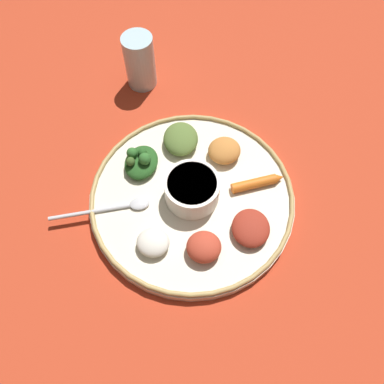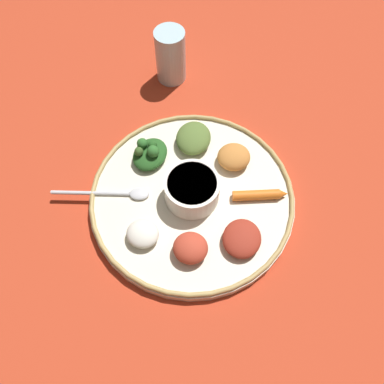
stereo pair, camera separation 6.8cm
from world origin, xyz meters
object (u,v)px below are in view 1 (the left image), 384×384
Objects in this scene: center_bowl at (192,189)px; drinking_glass at (140,64)px; spoon at (116,208)px; greens_pile at (141,161)px; carrot_near_spoon at (257,183)px.

drinking_glass is at bearing 122.29° from center_bowl.
spoon is 1.44× the size of drinking_glass.
greens_pile is (0.02, 0.09, 0.01)m from spoon.
drinking_glass is (-0.27, 0.21, 0.02)m from carrot_near_spoon.
carrot_near_spoon is 0.82× the size of drinking_glass.
carrot_near_spoon is at bearing 1.02° from greens_pile.
spoon is 2.18× the size of greens_pile.
center_bowl reaches higher than spoon.
carrot_near_spoon reaches higher than spoon.
center_bowl is 0.57× the size of spoon.
carrot_near_spoon is 0.34m from drinking_glass.
carrot_near_spoon is at bearing -38.07° from drinking_glass.
center_bowl is 0.83× the size of drinking_glass.
carrot_near_spoon is at bearing 22.96° from center_bowl.
carrot_near_spoon is (0.23, 0.10, 0.00)m from spoon.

